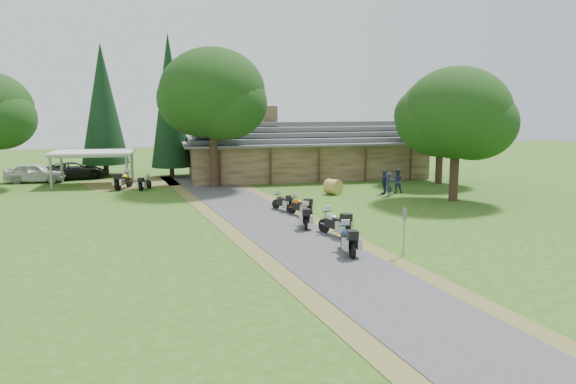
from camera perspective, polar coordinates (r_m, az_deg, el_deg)
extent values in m
plane|color=#2A5116|center=(25.72, 2.02, -5.68)|extent=(120.00, 120.00, 0.00)
plane|color=#454447|center=(29.39, -0.90, -3.78)|extent=(51.95, 51.95, 0.00)
imported|color=silver|center=(50.59, -24.30, 2.03)|extent=(3.05, 6.23, 2.01)
imported|color=black|center=(51.43, -20.87, 2.45)|extent=(3.76, 6.14, 2.19)
imported|color=navy|center=(39.80, 10.20, 0.95)|extent=(0.69, 0.67, 1.98)
imported|color=navy|center=(41.51, 11.02, 1.31)|extent=(0.69, 0.59, 2.04)
imported|color=navy|center=(40.77, 9.77, 1.21)|extent=(0.69, 0.72, 2.05)
cylinder|color=#A7793D|center=(40.30, 4.61, 0.53)|extent=(1.46, 1.43, 1.09)
cone|color=black|center=(50.15, -11.92, 8.55)|extent=(3.47, 3.47, 12.40)
cone|color=black|center=(52.71, -18.26, 7.92)|extent=(4.11, 4.11, 11.68)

